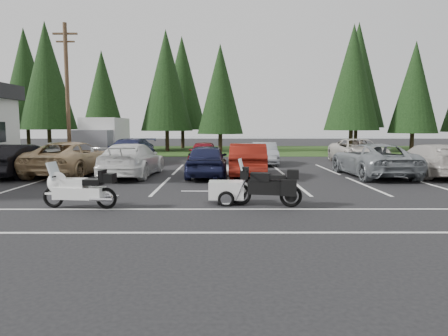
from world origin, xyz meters
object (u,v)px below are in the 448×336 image
car_near_4 (207,160)px  car_far_4 (358,151)px  car_near_6 (373,160)px  car_near_7 (430,160)px  car_near_1 (21,160)px  car_near_2 (73,158)px  car_near_5 (248,160)px  car_near_3 (132,160)px  car_far_1 (129,152)px  cargo_trailer (226,192)px  car_far_0 (58,153)px  car_far_2 (203,153)px  car_far_3 (265,154)px  touring_motorcycle (79,185)px  adventure_motorcycle (265,182)px  utility_pole (67,90)px  box_truck (102,139)px

car_near_4 → car_far_4: car_far_4 is taller
car_near_6 → car_far_4: car_far_4 is taller
car_near_7 → car_near_1: bearing=0.8°
car_near_2 → car_near_5: bearing=-178.0°
car_near_3 → car_near_6: (11.27, 0.03, -0.00)m
car_near_4 → car_far_1: bearing=-48.9°
cargo_trailer → car_near_3: bearing=124.6°
car_far_0 → car_near_5: bearing=-32.0°
car_far_2 → car_far_3: 3.76m
touring_motorcycle → adventure_motorcycle: adventure_motorcycle is taller
car_far_3 → cargo_trailer: (-2.45, -12.40, -0.32)m
car_near_4 → car_near_6: bearing=-177.4°
utility_pole → adventure_motorcycle: size_ratio=3.83×
car_near_3 → car_far_4: bearing=-149.9°
car_far_0 → cargo_trailer: size_ratio=3.20×
car_near_2 → car_near_7: car_near_2 is taller
utility_pole → car_near_1: utility_pole is taller
adventure_motorcycle → car_near_5: bearing=101.4°
touring_motorcycle → car_near_5: bearing=61.5°
cargo_trailer → car_far_4: bearing=58.6°
car_near_3 → cargo_trailer: bearing=126.4°
car_near_2 → touring_motorcycle: (3.14, -7.91, -0.13)m
car_near_6 → car_far_0: size_ratio=1.15×
car_near_4 → car_near_5: 1.94m
car_near_2 → cargo_trailer: 10.31m
car_far_1 → adventure_motorcycle: size_ratio=2.33×
car_far_1 → touring_motorcycle: (1.61, -12.93, -0.12)m
box_truck → car_far_2: size_ratio=1.34×
car_far_3 → adventure_motorcycle: (-1.31, -12.79, 0.04)m
car_near_6 → car_near_3: bearing=-2.0°
car_near_6 → car_far_4: bearing=-105.1°
car_near_7 → car_far_3: size_ratio=1.28×
car_near_5 → car_far_3: 5.84m
utility_pole → car_near_4: bearing=-41.0°
car_near_4 → car_far_2: size_ratio=1.09×
car_near_3 → car_near_5: car_near_3 is taller
car_near_4 → adventure_motorcycle: 7.08m
utility_pole → car_far_4: 19.22m
car_near_4 → car_near_7: bearing=-177.9°
box_truck → car_far_0: bearing=-131.1°
car_far_4 → touring_motorcycle: car_far_4 is taller
car_near_7 → adventure_motorcycle: car_near_7 is taller
car_far_0 → utility_pole: bearing=84.5°
car_near_1 → car_near_2: size_ratio=0.79×
box_truck → car_near_5: (9.41, -8.44, -0.68)m
utility_pole → car_far_4: utility_pole is taller
car_near_2 → cargo_trailer: size_ratio=3.82×
car_near_5 → car_far_4: (7.34, 6.40, 0.00)m
car_near_3 → car_near_4: bearing=179.5°
car_near_4 → car_far_1: size_ratio=0.83×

